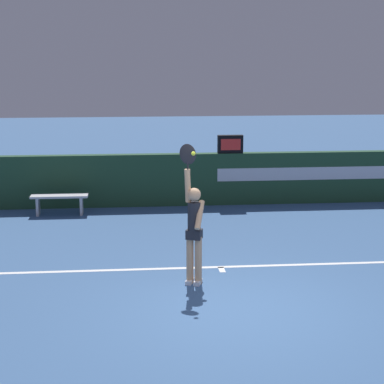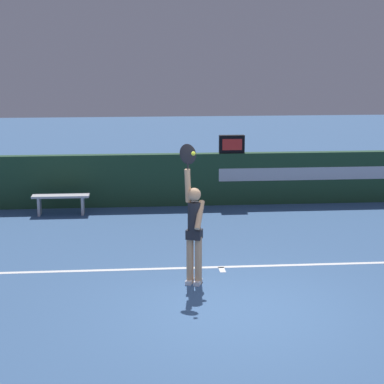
% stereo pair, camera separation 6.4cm
% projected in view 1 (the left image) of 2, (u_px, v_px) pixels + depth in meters
% --- Properties ---
extents(ground_plane, '(60.00, 60.00, 0.00)m').
position_uv_depth(ground_plane, '(239.00, 310.00, 10.29)').
color(ground_plane, '#385C8B').
extents(court_lines, '(11.24, 6.03, 0.00)m').
position_uv_depth(court_lines, '(248.00, 333.00, 9.47)').
color(court_lines, white).
rests_on(court_lines, ground).
extents(back_wall, '(15.88, 0.27, 1.32)m').
position_uv_depth(back_wall, '(195.00, 179.00, 17.11)').
color(back_wall, '#20442A').
rests_on(back_wall, ground).
extents(speed_display, '(0.64, 0.18, 0.45)m').
position_uv_depth(speed_display, '(230.00, 144.00, 17.01)').
color(speed_display, black).
rests_on(speed_display, back_wall).
extents(tennis_player, '(0.45, 0.42, 2.41)m').
position_uv_depth(tennis_player, '(194.00, 227.00, 11.26)').
color(tennis_player, tan).
rests_on(tennis_player, ground).
extents(tennis_ball, '(0.07, 0.07, 0.07)m').
position_uv_depth(tennis_ball, '(193.00, 154.00, 10.86)').
color(tennis_ball, '#CADD2E').
extents(courtside_bench_near, '(1.36, 0.37, 0.48)m').
position_uv_depth(courtside_bench_near, '(60.00, 200.00, 16.13)').
color(courtside_bench_near, '#BBBBBF').
rests_on(courtside_bench_near, ground).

